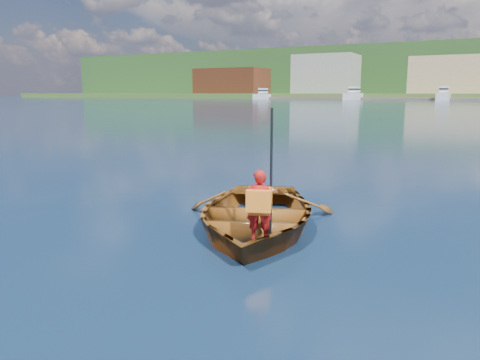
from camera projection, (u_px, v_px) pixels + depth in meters
ground at (234, 210)px, 8.66m from camera, size 600.00×600.00×0.00m
rowboat at (255, 215)px, 7.42m from camera, size 3.84×4.48×0.78m
child_paddler at (259, 204)px, 6.45m from camera, size 0.43×0.43×1.84m
shoreline at (480, 75)px, 212.92m from camera, size 400.00×140.00×22.00m
waterfront_buildings at (450, 76)px, 154.52m from camera, size 202.00×16.00×14.00m
hillside_trees at (478, 58)px, 214.66m from camera, size 266.12×90.82×26.20m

